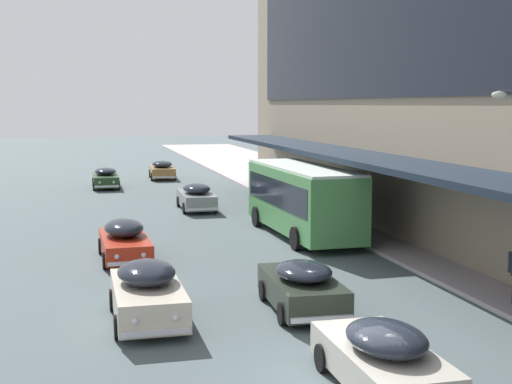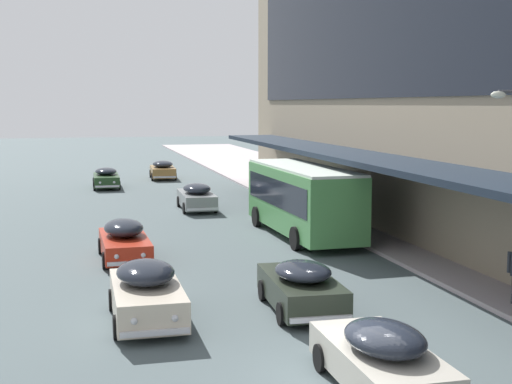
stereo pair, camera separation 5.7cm
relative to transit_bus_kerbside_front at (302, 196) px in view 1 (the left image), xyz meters
name	(u,v)px [view 1 (the left image)]	position (x,y,z in m)	size (l,w,h in m)	color
ground	(347,380)	(-4.24, -16.63, -1.86)	(240.00, 240.00, 0.00)	#4B595B
transit_bus_kerbside_front	(302,196)	(0.00, 0.00, 0.00)	(3.05, 9.40, 3.24)	#4B914C
sedan_lead_near	(383,357)	(-3.73, -17.36, -1.12)	(1.97, 4.35, 1.51)	beige
sedan_far_back	(125,240)	(-8.22, -2.99, -1.10)	(1.96, 4.78, 1.55)	#B22814
sedan_lead_mid	(196,197)	(-3.39, 9.36, -1.10)	(1.97, 4.76, 1.55)	gray
sedan_trailing_mid	(162,170)	(-3.36, 26.97, -1.12)	(2.12, 4.55, 1.51)	olive
sedan_trailing_near	(302,286)	(-3.60, -11.34, -1.12)	(2.09, 4.38, 1.49)	#283024
sedan_second_near	(106,178)	(-8.05, 21.73, -1.14)	(1.91, 4.66, 1.46)	#203D1E
sedan_second_mid	(147,292)	(-8.10, -11.23, -1.05)	(1.99, 4.49, 1.67)	beige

